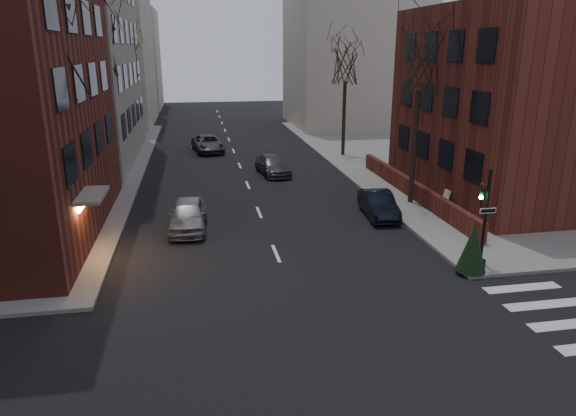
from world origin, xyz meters
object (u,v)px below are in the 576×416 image
Objects in this scene: tree_left_c at (127,55)px; streetlamp_far at (140,97)px; tree_left_b at (99,43)px; streetlamp_near at (107,129)px; tree_left_a at (49,52)px; traffic_signal at (483,224)px; parked_sedan at (378,204)px; tree_right_a at (421,60)px; tree_right_b at (346,62)px; car_lane_far at (208,144)px; sandwich_board at (449,198)px; car_lane_silver at (188,215)px; evergreen_shrub at (473,248)px; car_lane_gray at (273,165)px.

tree_left_c is 1.55× the size of streetlamp_far.
tree_left_b is 1.72× the size of streetlamp_near.
tree_left_a is at bearing -94.29° from streetlamp_near.
parked_sedan is at bearing 103.59° from traffic_signal.
tree_left_a reaches higher than streetlamp_near.
tree_left_c is 1.00× the size of tree_right_a.
tree_right_b is (17.60, 6.00, -1.33)m from tree_left_b.
car_lane_far is 23.15m from sandwich_board.
tree_left_b reaches higher than car_lane_silver.
tree_left_a is 25.19m from tree_right_b.
tree_left_a is 24.28m from car_lane_far.
tree_left_b is 14.55m from car_lane_far.
tree_left_b reaches higher than evergreen_shrub.
traffic_signal reaches higher than car_lane_gray.
tree_left_c reaches higher than parked_sedan.
streetlamp_far is 9.16m from car_lane_far.
traffic_signal is 24.87m from tree_left_b.
tree_left_a is 2.32× the size of car_lane_silver.
traffic_signal is at bearing -27.70° from car_lane_silver.
tree_left_c is 29.09m from parked_sedan.
tree_left_b is 18.64m from tree_right_b.
tree_left_a reaches higher than parked_sedan.
evergreen_shrub is at bearing -81.48° from car_lane_gray.
evergreen_shrub is at bearing -98.97° from tree_right_a.
streetlamp_near is 1.24× the size of car_lane_far.
tree_left_b is 1.18× the size of tree_right_b.
tree_left_a is at bearing -134.36° from tree_right_b.
streetlamp_near is (0.60, -18.00, -3.79)m from tree_left_c.
streetlamp_near is at bearing 166.76° from tree_right_a.
car_lane_silver is (-11.75, 6.91, -1.15)m from traffic_signal.
evergreen_shrub is at bearing -76.80° from parked_sedan.
streetlamp_near is at bearing -81.47° from tree_left_b.
car_lane_gray is 4.52× the size of sandwich_board.
parked_sedan is 0.81× the size of car_lane_far.
tree_left_c is at bearing 141.16° from car_lane_far.
tree_left_a is 26.00m from tree_left_c.
sandwich_board is (1.70, -15.31, -6.94)m from tree_right_b.
tree_left_a is at bearing 161.14° from evergreen_shrub.
tree_left_b is 1.11× the size of tree_right_a.
tree_right_b reaches higher than parked_sedan.
car_lane_silver is at bearing -173.36° from parked_sedan.
streetlamp_near is at bearing 163.05° from parked_sedan.
car_lane_far is 5.10× the size of sandwich_board.
car_lane_silver is 14.33m from sandwich_board.
tree_left_a reaches higher than evergreen_shrub.
streetlamp_near is at bearing -120.99° from car_lane_far.
tree_right_a reaches higher than car_lane_gray.
tree_left_c is 36.04m from evergreen_shrub.
tree_right_a is 22.37m from car_lane_far.
streetlamp_far is 6.33× the size of sandwich_board.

